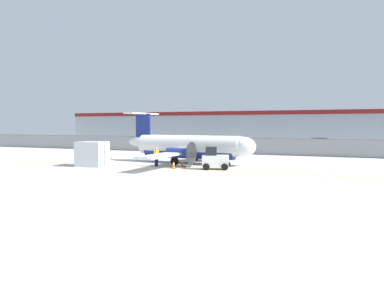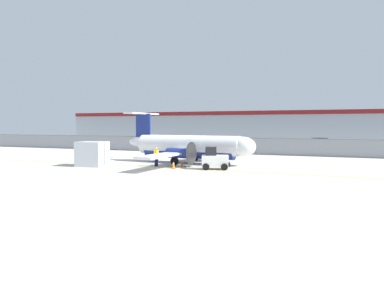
% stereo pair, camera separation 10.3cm
% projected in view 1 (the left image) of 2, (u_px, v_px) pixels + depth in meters
% --- Properties ---
extents(ground_plane, '(140.00, 140.00, 0.01)m').
position_uv_depth(ground_plane, '(177.00, 168.00, 28.97)').
color(ground_plane, '#BCB7AD').
extents(perimeter_fence, '(98.00, 0.10, 2.10)m').
position_uv_depth(perimeter_fence, '(227.00, 145.00, 43.83)').
color(perimeter_fence, gray).
rests_on(perimeter_fence, ground).
extents(parking_lot_strip, '(98.00, 17.00, 0.12)m').
position_uv_depth(parking_lot_strip, '(245.00, 148.00, 54.62)').
color(parking_lot_strip, '#38383A').
rests_on(parking_lot_strip, ground).
extents(background_building, '(91.00, 8.10, 6.50)m').
position_uv_depth(background_building, '(264.00, 127.00, 71.68)').
color(background_building, '#A8B2BC').
rests_on(background_building, ground).
extents(commuter_airplane, '(13.62, 16.08, 4.92)m').
position_uv_depth(commuter_airplane, '(191.00, 147.00, 32.85)').
color(commuter_airplane, white).
rests_on(commuter_airplane, ground).
extents(baggage_tug, '(2.55, 1.94, 1.88)m').
position_uv_depth(baggage_tug, '(215.00, 159.00, 28.40)').
color(baggage_tug, silver).
rests_on(baggage_tug, ground).
extents(ground_crew_worker, '(0.45, 0.53, 1.70)m').
position_uv_depth(ground_crew_worker, '(156.00, 156.00, 30.39)').
color(ground_crew_worker, '#191E4C').
rests_on(ground_crew_worker, ground).
extents(cargo_container, '(2.60, 2.25, 2.20)m').
position_uv_depth(cargo_container, '(92.00, 154.00, 30.59)').
color(cargo_container, silver).
rests_on(cargo_container, ground).
extents(traffic_cone_near_left, '(0.36, 0.36, 0.64)m').
position_uv_depth(traffic_cone_near_left, '(172.00, 158.00, 34.64)').
color(traffic_cone_near_left, orange).
rests_on(traffic_cone_near_left, ground).
extents(traffic_cone_near_right, '(0.36, 0.36, 0.64)m').
position_uv_depth(traffic_cone_near_right, '(146.00, 156.00, 36.89)').
color(traffic_cone_near_right, orange).
rests_on(traffic_cone_near_right, ground).
extents(traffic_cone_far_left, '(0.36, 0.36, 0.64)m').
position_uv_depth(traffic_cone_far_left, '(174.00, 165.00, 28.82)').
color(traffic_cone_far_left, orange).
rests_on(traffic_cone_far_left, ground).
extents(traffic_cone_far_right, '(0.36, 0.36, 0.64)m').
position_uv_depth(traffic_cone_far_right, '(182.00, 163.00, 30.41)').
color(traffic_cone_far_right, orange).
rests_on(traffic_cone_far_right, ground).
extents(parked_car_0, '(4.32, 2.27, 1.58)m').
position_uv_depth(parked_car_0, '(144.00, 142.00, 55.38)').
color(parked_car_0, slate).
rests_on(parked_car_0, parking_lot_strip).
extents(parked_car_1, '(4.39, 2.43, 1.58)m').
position_uv_depth(parked_car_1, '(195.00, 141.00, 57.65)').
color(parked_car_1, red).
rests_on(parked_car_1, parking_lot_strip).
extents(parked_car_2, '(4.21, 2.02, 1.58)m').
position_uv_depth(parked_car_2, '(216.00, 141.00, 58.48)').
color(parked_car_2, '#19662D').
rests_on(parked_car_2, parking_lot_strip).
extents(parked_car_3, '(4.36, 2.37, 1.58)m').
position_uv_depth(parked_car_3, '(237.00, 144.00, 50.23)').
color(parked_car_3, gray).
rests_on(parked_car_3, parking_lot_strip).
extents(parked_car_4, '(4.31, 2.24, 1.58)m').
position_uv_depth(parked_car_4, '(271.00, 144.00, 48.63)').
color(parked_car_4, silver).
rests_on(parked_car_4, parking_lot_strip).
extents(parked_car_5, '(4.38, 2.41, 1.58)m').
position_uv_depth(parked_car_5, '(318.00, 143.00, 52.58)').
color(parked_car_5, red).
rests_on(parked_car_5, parking_lot_strip).
extents(parked_car_6, '(4.40, 2.45, 1.58)m').
position_uv_depth(parked_car_6, '(348.00, 147.00, 43.76)').
color(parked_car_6, silver).
rests_on(parked_car_6, parking_lot_strip).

